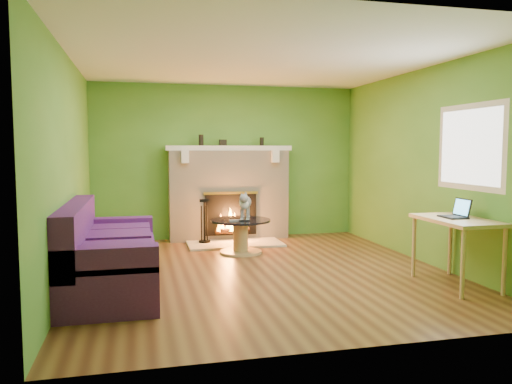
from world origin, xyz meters
TOP-DOWN VIEW (x-y plane):
  - floor at (0.00, 0.00)m, footprint 5.00×5.00m
  - ceiling at (0.00, 0.00)m, footprint 5.00×5.00m
  - wall_back at (0.00, 2.50)m, footprint 5.00×0.00m
  - wall_front at (0.00, -2.50)m, footprint 5.00×0.00m
  - wall_left at (-2.25, 0.00)m, footprint 0.00×5.00m
  - wall_right at (2.25, 0.00)m, footprint 0.00×5.00m
  - window_frame at (2.24, -0.90)m, footprint 0.00×1.20m
  - window_pane at (2.23, -0.90)m, footprint 0.00×1.06m
  - fireplace at (0.00, 2.32)m, footprint 2.10×0.46m
  - hearth at (0.00, 1.80)m, footprint 1.50×0.75m
  - mantel at (0.00, 2.30)m, footprint 2.10×0.28m
  - sofa at (-1.86, -0.40)m, footprint 0.96×2.12m
  - coffee_table at (-0.04, 1.15)m, footprint 0.88×0.88m
  - desk at (1.95, -1.12)m, footprint 0.60×1.03m
  - cat at (0.04, 1.20)m, footprint 0.40×0.68m
  - remote_silver at (-0.14, 1.03)m, footprint 0.17×0.05m
  - remote_black at (-0.02, 0.97)m, footprint 0.17×0.08m
  - laptop at (1.93, -1.07)m, footprint 0.26×0.30m
  - fire_tools at (-0.47, 1.95)m, footprint 0.19×0.19m
  - mantel_vase_left at (-0.46, 2.33)m, footprint 0.08×0.08m
  - mantel_vase_right at (0.57, 2.33)m, footprint 0.07×0.07m
  - mantel_box at (-0.10, 2.33)m, footprint 0.12×0.08m

SIDE VIEW (x-z plane):
  - floor at x=0.00m, z-range 0.00..0.00m
  - hearth at x=0.00m, z-range 0.00..0.03m
  - coffee_table at x=-0.04m, z-range 0.04..0.54m
  - sofa at x=-1.86m, z-range -0.11..0.84m
  - fire_tools at x=-0.47m, z-range 0.03..0.73m
  - remote_black at x=-0.02m, z-range 0.50..0.51m
  - remote_silver at x=-0.14m, z-range 0.50..0.52m
  - desk at x=1.95m, z-range 0.29..1.05m
  - cat at x=0.04m, z-range 0.50..0.90m
  - fireplace at x=0.00m, z-range -0.02..1.56m
  - laptop at x=1.93m, z-range 0.76..0.98m
  - wall_back at x=0.00m, z-range -1.20..3.80m
  - wall_front at x=0.00m, z-range -1.20..3.80m
  - wall_left at x=-2.25m, z-range -1.20..3.80m
  - wall_right at x=2.25m, z-range -1.20..3.80m
  - mantel at x=0.00m, z-range 1.50..1.58m
  - window_frame at x=2.24m, z-range 0.95..2.15m
  - window_pane at x=2.23m, z-range 1.02..2.08m
  - mantel_box at x=-0.10m, z-range 1.58..1.68m
  - mantel_vase_right at x=0.57m, z-range 1.58..1.72m
  - mantel_vase_left at x=-0.46m, z-range 1.58..1.76m
  - ceiling at x=0.00m, z-range 2.60..2.60m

